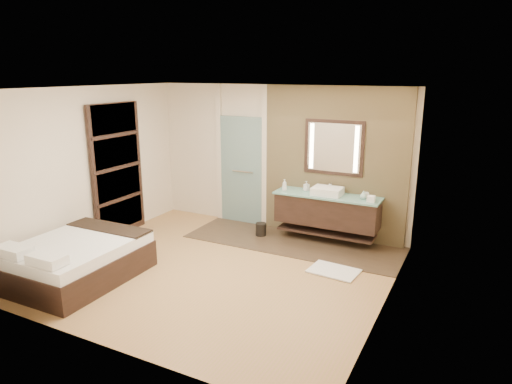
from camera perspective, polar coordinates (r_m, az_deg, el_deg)
The scene contains 15 objects.
floor at distance 7.07m, azimuth -5.02°, elevation -9.69°, with size 5.00×5.00×0.00m, color #A38144.
tile_strip at distance 8.13m, azimuth 4.62°, elevation -6.27°, with size 3.80×1.30×0.01m, color #3A2A1F.
stone_wall at distance 8.15m, azimuth 9.72°, elevation 3.46°, with size 2.60×0.08×2.70m, color tan.
vanity at distance 8.07m, azimuth 8.85°, elevation -2.26°, with size 1.85×0.55×0.88m.
mirror_unit at distance 8.04m, azimuth 9.69°, elevation 5.49°, with size 1.06×0.04×0.96m.
frosted_door at distance 8.89m, azimuth -1.80°, elevation 3.27°, with size 1.10×0.12×2.70m.
shoji_partition at distance 8.59m, azimuth -16.93°, elevation 2.67°, with size 0.06×1.20×2.40m.
bed at distance 7.16m, azimuth -21.56°, elevation -7.89°, with size 1.47×1.83×0.70m.
bath_mat at distance 7.07m, azimuth 9.69°, elevation -9.69°, with size 0.72×0.50×0.02m, color white.
waste_bin at distance 8.38m, azimuth 0.62°, elevation -4.72°, with size 0.19×0.19×0.24m, color black.
tissue_box at distance 7.67m, azimuth 14.18°, elevation -0.84°, with size 0.12×0.12×0.10m, color white.
soap_bottle_a at distance 8.14m, azimuth 3.59°, elevation 0.88°, with size 0.08×0.08×0.21m, color silver.
soap_bottle_b at distance 8.18m, azimuth 6.32°, elevation 0.77°, with size 0.08×0.08×0.17m, color #B2B2B2.
soap_bottle_c at distance 7.81m, azimuth 13.28°, elevation -0.36°, with size 0.11×0.11×0.14m, color #A7D2CC.
cup at distance 7.88m, azimuth 13.52°, elevation -0.40°, with size 0.12×0.12×0.10m, color white.
Camera 1 is at (3.45, -5.43, 2.94)m, focal length 32.00 mm.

